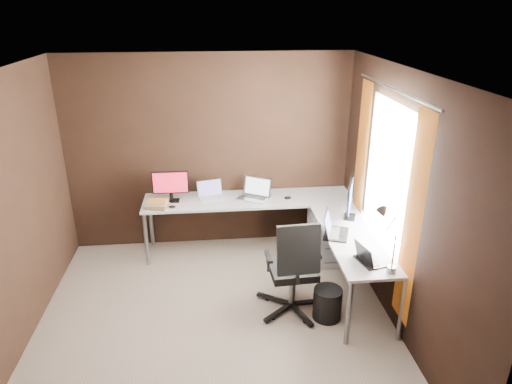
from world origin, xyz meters
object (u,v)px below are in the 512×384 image
Objects in this scene: monitor_left at (170,184)px; laptop_white at (211,194)px; drawer_pedestal at (327,238)px; wastebasket at (327,303)px; laptop_silver at (255,194)px; office_chair at (293,284)px; laptop_black_small at (368,258)px; monitor_right at (350,198)px; desk_lamp at (386,231)px; laptop_black_big at (333,230)px; book_stack at (157,204)px.

monitor_left reaches higher than laptop_white.
wastebasket is (-0.28, -1.16, -0.13)m from drawer_pedestal.
laptop_silver reaches higher than wastebasket.
drawer_pedestal is 1.17m from office_chair.
laptop_black_small is at bearing -40.46° from monitor_left.
drawer_pedestal is at bearing -30.16° from laptop_white.
monitor_left is 0.52m from laptop_white.
laptop_silver reaches higher than laptop_white.
monitor_right is 1.13m from desk_lamp.
office_chair reaches higher than wastebasket.
desk_lamp is at bearing -139.17° from laptop_black_big.
desk_lamp is at bearing -159.45° from monitor_right.
drawer_pedestal is 1.91× the size of book_stack.
book_stack is at bearing -132.84° from monitor_left.
monitor_left reaches higher than laptop_silver.
office_chair is at bearing -73.51° from laptop_white.
drawer_pedestal is 0.76m from monitor_right.
laptop_black_small is (0.04, -1.30, 0.47)m from drawer_pedestal.
laptop_black_small reaches higher than book_stack.
laptop_silver reaches higher than laptop_black_big.
office_chair is at bearing 50.27° from laptop_black_small.
monitor_right is 0.78× the size of desk_lamp.
laptop_black_small is 0.98× the size of wastebasket.
laptop_white is at bearing 26.16° from laptop_black_small.
drawer_pedestal is 2.15m from book_stack.
laptop_white reaches higher than wastebasket.
desk_lamp reaches higher than office_chair.
monitor_right is at bearing -38.85° from laptop_white.
drawer_pedestal is 1.06m from laptop_silver.
monitor_right reaches higher than wastebasket.
book_stack is at bearing 40.55° from laptop_black_small.
laptop_white is at bearing 85.68° from monitor_right.
laptop_black_small is at bearing -35.22° from book_stack.
desk_lamp is 1.19m from office_chair.
laptop_black_big is at bearing -31.24° from monitor_left.
laptop_silver is 1.38× the size of laptop_black_small.
office_chair reaches higher than laptop_black_small.
book_stack is at bearing -141.48° from laptop_silver.
drawer_pedestal is 1.57m from laptop_white.
laptop_black_big reaches higher than drawer_pedestal.
laptop_silver is 1.30m from laptop_black_big.
laptop_white is at bearing -155.66° from laptop_silver.
monitor_left is at bearing 168.95° from drawer_pedestal.
drawer_pedestal is at bearing -12.47° from laptop_black_small.
wastebasket is (1.16, -1.59, -0.61)m from laptop_white.
laptop_black_big reaches higher than wastebasket.
monitor_left reaches higher than office_chair.
laptop_black_small reaches higher than drawer_pedestal.
desk_lamp is at bearing -30.27° from laptop_silver.
monitor_right is 1.23m from wastebasket.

